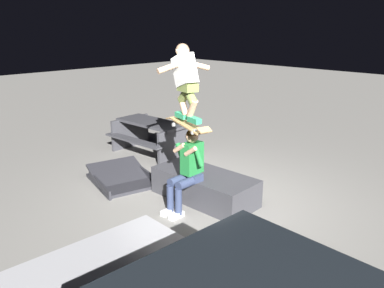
{
  "coord_description": "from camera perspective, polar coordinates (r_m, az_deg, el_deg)",
  "views": [
    {
      "loc": [
        -4.0,
        4.41,
        2.83
      ],
      "look_at": [
        0.09,
        0.35,
        1.06
      ],
      "focal_mm": 36.41,
      "sensor_mm": 36.0,
      "label": 1
    }
  ],
  "objects": [
    {
      "name": "person_sitting_on_ledge",
      "position": [
        6.07,
        -0.68,
        -3.35
      ],
      "size": [
        0.59,
        0.76,
        1.3
      ],
      "color": "#2D3856",
      "rests_on": "ground"
    },
    {
      "name": "picnic_table_back",
      "position": [
        8.9,
        -5.87,
        1.76
      ],
      "size": [
        1.78,
        1.45,
        0.75
      ],
      "color": "#38383D",
      "rests_on": "ground"
    },
    {
      "name": "kicker_ramp",
      "position": [
        7.45,
        -10.23,
        -5.09
      ],
      "size": [
        1.44,
        1.26,
        0.35
      ],
      "color": "#28282D",
      "rests_on": "ground"
    },
    {
      "name": "skater_airborne",
      "position": [
        5.81,
        -0.94,
        9.52
      ],
      "size": [
        0.64,
        0.88,
        1.12
      ],
      "color": "#2D9E66"
    },
    {
      "name": "ledge_box_main",
      "position": [
        6.59,
        1.84,
        -6.21
      ],
      "size": [
        1.81,
        0.87,
        0.46
      ],
      "primitive_type": "cube",
      "rotation": [
        0.0,
        0.0,
        0.04
      ],
      "color": "#38383D",
      "rests_on": "ground"
    },
    {
      "name": "skateboard",
      "position": [
        5.89,
        -0.62,
        2.81
      ],
      "size": [
        1.04,
        0.42,
        0.13
      ],
      "color": "#AD8451"
    },
    {
      "name": "ground_plane",
      "position": [
        6.59,
        2.73,
        -8.42
      ],
      "size": [
        40.0,
        40.0,
        0.0
      ],
      "primitive_type": "plane",
      "color": "gray"
    }
  ]
}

